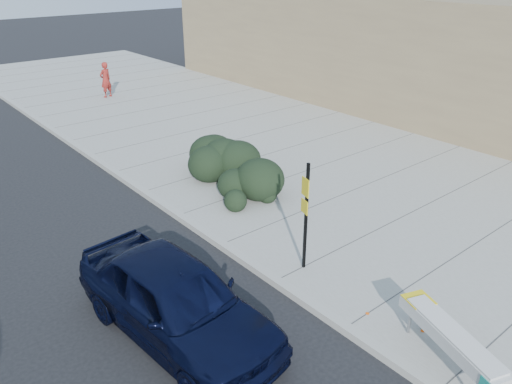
% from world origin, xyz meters
% --- Properties ---
extents(ground, '(120.00, 120.00, 0.00)m').
position_xyz_m(ground, '(0.00, 0.00, 0.00)').
color(ground, black).
rests_on(ground, ground).
extents(sidewalk_near, '(11.20, 50.00, 0.15)m').
position_xyz_m(sidewalk_near, '(5.60, 5.00, 0.07)').
color(sidewalk_near, gray).
rests_on(sidewalk_near, ground).
extents(curb_near, '(0.22, 50.00, 0.17)m').
position_xyz_m(curb_near, '(0.00, 5.00, 0.08)').
color(curb_near, '#9E9E99').
rests_on(curb_near, ground).
extents(building_near, '(6.00, 36.00, 5.00)m').
position_xyz_m(building_near, '(14.00, 3.00, 2.65)').
color(building_near, '#7E694B').
rests_on(building_near, sidewalk_near).
extents(bench, '(1.25, 2.36, 0.71)m').
position_xyz_m(bench, '(0.60, -3.73, 0.71)').
color(bench, gray).
rests_on(bench, sidewalk_near).
extents(bike_rack, '(0.28, 0.61, 0.94)m').
position_xyz_m(bike_rack, '(2.55, 3.50, 0.72)').
color(bike_rack, black).
rests_on(bike_rack, sidewalk_near).
extents(sign_post, '(0.14, 0.29, 2.55)m').
position_xyz_m(sign_post, '(0.78, 0.00, 1.60)').
color(sign_post, black).
rests_on(sign_post, sidewalk_near).
extents(hedge, '(2.00, 3.78, 1.39)m').
position_xyz_m(hedge, '(2.21, 4.86, 0.84)').
color(hedge, black).
rests_on(hedge, sidewalk_near).
extents(sedan_navy, '(2.29, 4.86, 1.61)m').
position_xyz_m(sedan_navy, '(-2.50, 0.08, 0.80)').
color(sedan_navy, black).
rests_on(sedan_navy, ground).
extents(pedestrian, '(0.73, 0.58, 1.75)m').
position_xyz_m(pedestrian, '(4.04, 17.38, 1.03)').
color(pedestrian, maroon).
rests_on(pedestrian, sidewalk_near).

